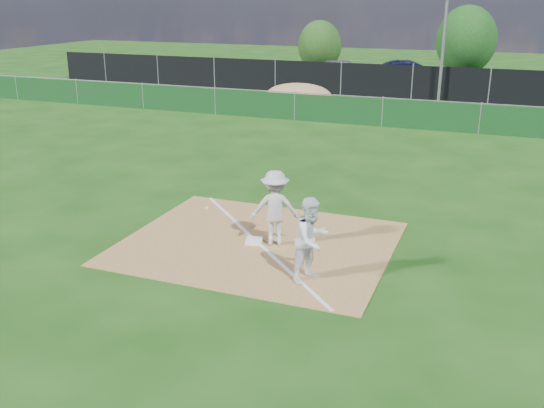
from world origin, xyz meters
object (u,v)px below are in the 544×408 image
at_px(play_at_first, 275,208).
at_px(car_right, 481,81).
at_px(tree_mid, 466,40).
at_px(tree_left, 320,46).
at_px(first_base, 254,241).
at_px(car_left, 343,70).
at_px(car_mid, 411,74).
at_px(runner, 312,240).
at_px(light_pole, 445,24).

xyz_separation_m(play_at_first, car_right, (2.97, 26.11, -0.26)).
bearing_deg(car_right, tree_mid, -10.03).
distance_m(tree_left, tree_mid, 10.14).
height_order(first_base, tree_mid, tree_mid).
bearing_deg(play_at_first, car_right, 83.51).
height_order(car_left, car_mid, car_mid).
bearing_deg(car_left, first_base, 179.45).
bearing_deg(car_left, runner, -177.60).
relative_size(light_pole, car_right, 1.90).
xyz_separation_m(play_at_first, car_mid, (-1.16, 26.37, -0.09)).
bearing_deg(car_left, light_pole, -140.63).
xyz_separation_m(light_pole, tree_mid, (0.35, 11.10, -1.53)).
bearing_deg(play_at_first, car_mid, 92.52).
bearing_deg(car_right, tree_left, 42.56).
xyz_separation_m(car_left, car_mid, (4.47, -0.77, 0.04)).
distance_m(first_base, car_right, 26.47).
bearing_deg(tree_mid, car_mid, -112.52).
bearing_deg(tree_left, tree_mid, 7.47).
relative_size(runner, tree_left, 0.47).
bearing_deg(car_mid, tree_mid, -43.06).
bearing_deg(car_mid, first_base, 160.96).
relative_size(light_pole, car_left, 1.82).
xyz_separation_m(first_base, tree_mid, (1.94, 32.83, 2.41)).
relative_size(tree_left, tree_mid, 0.78).
distance_m(light_pole, car_mid, 6.18).
bearing_deg(light_pole, tree_mid, 88.21).
bearing_deg(tree_mid, first_base, -93.38).
bearing_deg(play_at_first, car_left, 101.72).
height_order(car_left, tree_left, tree_left).
xyz_separation_m(first_base, runner, (1.80, -1.33, 0.81)).
bearing_deg(car_right, light_pole, 134.83).
relative_size(first_base, play_at_first, 0.15).
height_order(car_right, tree_left, tree_left).
height_order(light_pole, car_right, light_pole).
height_order(runner, tree_mid, tree_mid).
height_order(first_base, play_at_first, play_at_first).
bearing_deg(first_base, runner, -36.48).
xyz_separation_m(play_at_first, car_left, (-5.63, 27.15, -0.13)).
bearing_deg(tree_mid, tree_left, -172.53).
relative_size(light_pole, car_mid, 1.67).
bearing_deg(tree_left, play_at_first, -74.73).
bearing_deg(light_pole, first_base, -94.19).
xyz_separation_m(car_right, tree_left, (-11.54, 5.28, 1.30)).
xyz_separation_m(light_pole, play_at_first, (-1.12, -21.61, -3.12)).
distance_m(car_left, tree_left, 5.30).
relative_size(play_at_first, runner, 1.39).
xyz_separation_m(first_base, car_mid, (-0.69, 26.49, 0.74)).
xyz_separation_m(first_base, car_right, (3.44, 26.24, 0.56)).
relative_size(car_left, tree_left, 1.18).
height_order(tree_left, tree_mid, tree_mid).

